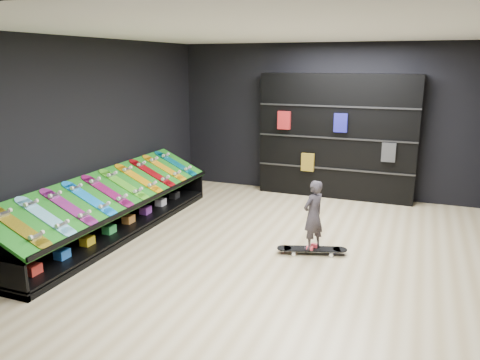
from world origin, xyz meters
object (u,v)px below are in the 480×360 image
(back_shelving, at_px, (337,137))
(floor_skateboard, at_px, (312,251))
(display_rack, at_px, (115,217))
(child, at_px, (313,228))

(back_shelving, bearing_deg, floor_skateboard, -85.32)
(display_rack, relative_size, child, 7.60)
(display_rack, height_order, floor_skateboard, display_rack)
(floor_skateboard, relative_size, child, 1.66)
(back_shelving, relative_size, child, 5.11)
(floor_skateboard, distance_m, child, 0.34)
(back_shelving, relative_size, floor_skateboard, 3.09)
(back_shelving, height_order, child, back_shelving)
(floor_skateboard, bearing_deg, child, 0.00)
(child, bearing_deg, back_shelving, -146.71)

